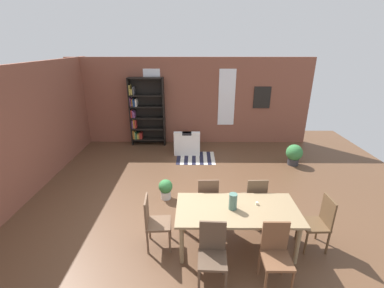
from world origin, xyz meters
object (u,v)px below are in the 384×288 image
at_px(dining_chair_head_left, 154,221).
at_px(bookshelf_tall, 145,112).
at_px(armchair_white, 187,144).
at_px(dining_chair_near_right, 276,253).
at_px(dining_table, 237,213).
at_px(dining_chair_near_left, 212,252).
at_px(dining_chair_head_right, 319,221).
at_px(dining_chair_far_left, 208,198).
at_px(potted_plant_corner, 166,188).
at_px(dining_chair_far_right, 254,198).
at_px(vase_on_table, 233,201).
at_px(potted_plant_by_shelf, 294,154).

relative_size(dining_chair_head_left, bookshelf_tall, 0.42).
bearing_deg(armchair_white, dining_chair_near_right, -74.32).
xyz_separation_m(dining_table, dining_chair_near_left, (-0.44, -0.70, -0.16)).
bearing_deg(dining_chair_near_left, dining_chair_head_right, 21.19).
relative_size(dining_chair_far_left, potted_plant_corner, 2.07).
relative_size(dining_chair_far_right, dining_chair_far_left, 1.00).
height_order(dining_chair_head_left, armchair_white, dining_chair_head_left).
distance_m(dining_chair_far_left, bookshelf_tall, 4.66).
relative_size(dining_chair_far_right, bookshelf_tall, 0.42).
xyz_separation_m(vase_on_table, bookshelf_tall, (-2.28, 4.91, 0.23)).
xyz_separation_m(dining_chair_near_left, bookshelf_tall, (-1.91, 5.61, 0.61)).
distance_m(vase_on_table, potted_plant_corner, 2.04).
distance_m(dining_chair_far_right, dining_chair_near_right, 1.40).
height_order(dining_chair_far_right, dining_chair_head_right, same).
xyz_separation_m(armchair_white, potted_plant_corner, (-0.41, -2.73, -0.02)).
xyz_separation_m(dining_chair_near_left, potted_plant_corner, (-0.89, 2.17, -0.26)).
bearing_deg(dining_chair_head_left, vase_on_table, 0.23).
xyz_separation_m(dining_chair_near_left, dining_chair_head_left, (-0.92, 0.69, 0.00)).
relative_size(vase_on_table, dining_chair_far_right, 0.29).
xyz_separation_m(vase_on_table, armchair_white, (-0.85, 4.20, -0.61)).
height_order(dining_chair_near_right, dining_chair_head_left, same).
bearing_deg(dining_chair_near_right, dining_chair_head_right, 37.34).
bearing_deg(dining_chair_far_right, armchair_white, 111.50).
xyz_separation_m(dining_chair_near_right, armchair_white, (-1.38, 4.90, -0.23)).
bearing_deg(potted_plant_corner, dining_chair_far_left, -40.83).
relative_size(dining_chair_near_left, dining_chair_far_left, 1.00).
height_order(dining_chair_near_right, bookshelf_tall, bookshelf_tall).
relative_size(dining_chair_far_right, potted_plant_by_shelf, 1.57).
distance_m(vase_on_table, dining_chair_near_right, 0.95).
relative_size(dining_chair_head_right, potted_plant_corner, 2.07).
relative_size(vase_on_table, dining_chair_near_right, 0.29).
bearing_deg(dining_table, dining_chair_far_left, 122.42).
height_order(dining_chair_near_left, armchair_white, dining_chair_near_left).
height_order(vase_on_table, dining_chair_near_right, vase_on_table).
height_order(dining_chair_near_left, dining_chair_head_right, same).
xyz_separation_m(dining_table, dining_chair_near_right, (0.45, -0.70, -0.16)).
height_order(dining_chair_far_right, potted_plant_corner, dining_chair_far_right).
height_order(bookshelf_tall, armchair_white, bookshelf_tall).
distance_m(bookshelf_tall, armchair_white, 1.80).
xyz_separation_m(vase_on_table, dining_chair_near_left, (-0.36, -0.70, -0.38)).
relative_size(dining_table, dining_chair_near_left, 2.09).
distance_m(dining_table, dining_chair_far_right, 0.85).
bearing_deg(vase_on_table, dining_chair_head_left, -179.77).
bearing_deg(dining_chair_head_left, bookshelf_tall, 101.38).
relative_size(dining_chair_near_right, potted_plant_by_shelf, 1.57).
bearing_deg(dining_chair_head_left, dining_chair_far_left, 37.38).
xyz_separation_m(dining_chair_near_right, potted_plant_by_shelf, (1.70, 3.96, -0.18)).
bearing_deg(dining_chair_far_right, vase_on_table, -127.15).
height_order(dining_chair_far_left, potted_plant_by_shelf, dining_chair_far_left).
bearing_deg(potted_plant_by_shelf, dining_chair_near_left, -123.20).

